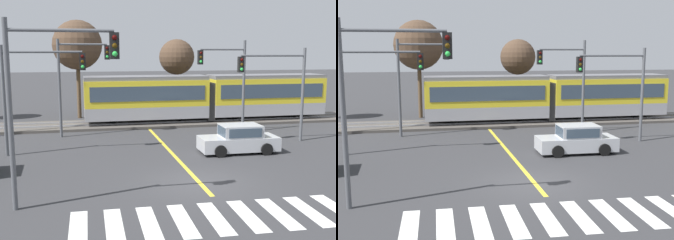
{
  "view_description": "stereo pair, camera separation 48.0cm",
  "coord_description": "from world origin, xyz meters",
  "views": [
    {
      "loc": [
        -4.81,
        -16.17,
        5.38
      ],
      "look_at": [
        0.06,
        6.51,
        1.6
      ],
      "focal_mm": 45.0,
      "sensor_mm": 36.0,
      "label": 1
    },
    {
      "loc": [
        -4.34,
        -16.27,
        5.38
      ],
      "look_at": [
        0.06,
        6.51,
        1.6
      ],
      "focal_mm": 45.0,
      "sensor_mm": 36.0,
      "label": 2
    }
  ],
  "objects": [
    {
      "name": "bare_tree_east",
      "position": [
        3.49,
        18.98,
        4.88
      ],
      "size": [
        3.0,
        3.0,
        6.43
      ],
      "color": "brown",
      "rests_on": "ground"
    },
    {
      "name": "light_rail_tram",
      "position": [
        4.85,
        14.45,
        2.05
      ],
      "size": [
        18.5,
        2.64,
        3.43
      ],
      "color": "#9E9EA3",
      "rests_on": "track_bed"
    },
    {
      "name": "track_bed",
      "position": [
        0.0,
        14.46,
        0.09
      ],
      "size": [
        120.0,
        4.0,
        0.18
      ],
      "primitive_type": "cube",
      "color": "#4C4742",
      "rests_on": "ground"
    },
    {
      "name": "lane_centre_line",
      "position": [
        0.0,
        5.36,
        0.0
      ],
      "size": [
        0.2,
        14.2,
        0.01
      ],
      "primitive_type": "cube",
      "color": "gold",
      "rests_on": "ground"
    },
    {
      "name": "crosswalk_stripe_6",
      "position": [
        1.65,
        -3.78,
        0.0
      ],
      "size": [
        0.63,
        2.81,
        0.01
      ],
      "primitive_type": "cube",
      "rotation": [
        0.0,
        0.0,
        -0.02
      ],
      "color": "silver",
      "rests_on": "ground"
    },
    {
      "name": "crosswalk_stripe_3",
      "position": [
        -1.65,
        -3.7,
        0.0
      ],
      "size": [
        0.63,
        2.81,
        0.01
      ],
      "primitive_type": "cube",
      "rotation": [
        0.0,
        0.0,
        -0.02
      ],
      "color": "silver",
      "rests_on": "ground"
    },
    {
      "name": "ground_plane",
      "position": [
        0.0,
        0.0,
        0.0
      ],
      "size": [
        200.0,
        200.0,
        0.0
      ],
      "primitive_type": "plane",
      "color": "#333335"
    },
    {
      "name": "crosswalk_stripe_4",
      "position": [
        -0.55,
        -3.73,
        0.0
      ],
      "size": [
        0.63,
        2.81,
        0.01
      ],
      "primitive_type": "cube",
      "rotation": [
        0.0,
        0.0,
        -0.02
      ],
      "color": "silver",
      "rests_on": "ground"
    },
    {
      "name": "crosswalk_stripe_8",
      "position": [
        3.85,
        -3.83,
        0.0
      ],
      "size": [
        0.63,
        2.81,
        0.01
      ],
      "primitive_type": "cube",
      "rotation": [
        0.0,
        0.0,
        -0.02
      ],
      "color": "silver",
      "rests_on": "ground"
    },
    {
      "name": "traffic_light_far_left",
      "position": [
        -4.88,
        10.94,
        4.07
      ],
      "size": [
        3.25,
        0.38,
        6.16
      ],
      "color": "#515459",
      "rests_on": "ground"
    },
    {
      "name": "bare_tree_west",
      "position": [
        -4.75,
        18.7,
        5.88
      ],
      "size": [
        3.96,
        3.96,
        7.88
      ],
      "color": "brown",
      "rests_on": "ground"
    },
    {
      "name": "crosswalk_stripe_0",
      "position": [
        -4.95,
        -3.62,
        0.0
      ],
      "size": [
        0.63,
        2.81,
        0.01
      ],
      "primitive_type": "cube",
      "rotation": [
        0.0,
        0.0,
        -0.02
      ],
      "color": "silver",
      "rests_on": "ground"
    },
    {
      "name": "crosswalk_stripe_7",
      "position": [
        2.75,
        -3.81,
        0.0
      ],
      "size": [
        0.63,
        2.81,
        0.01
      ],
      "primitive_type": "cube",
      "rotation": [
        0.0,
        0.0,
        -0.02
      ],
      "color": "silver",
      "rests_on": "ground"
    },
    {
      "name": "crosswalk_stripe_1",
      "position": [
        -3.85,
        -3.65,
        0.0
      ],
      "size": [
        0.63,
        2.81,
        0.01
      ],
      "primitive_type": "cube",
      "rotation": [
        0.0,
        0.0,
        -0.02
      ],
      "color": "silver",
      "rests_on": "ground"
    },
    {
      "name": "crosswalk_stripe_5",
      "position": [
        0.55,
        -3.76,
        0.0
      ],
      "size": [
        0.63,
        2.81,
        0.01
      ],
      "primitive_type": "cube",
      "rotation": [
        0.0,
        0.0,
        -0.02
      ],
      "color": "silver",
      "rests_on": "ground"
    },
    {
      "name": "rail_far",
      "position": [
        0.0,
        15.18,
        0.23
      ],
      "size": [
        120.0,
        0.08,
        0.1
      ],
      "primitive_type": "cube",
      "color": "#939399",
      "rests_on": "track_bed"
    },
    {
      "name": "traffic_light_near_left",
      "position": [
        -5.85,
        -1.58,
        4.27
      ],
      "size": [
        3.75,
        0.38,
        6.47
      ],
      "color": "#515459",
      "rests_on": "ground"
    },
    {
      "name": "crosswalk_stripe_2",
      "position": [
        -2.75,
        -3.68,
        0.0
      ],
      "size": [
        0.63,
        2.81,
        0.01
      ],
      "primitive_type": "cube",
      "rotation": [
        0.0,
        0.0,
        -0.02
      ],
      "color": "silver",
      "rests_on": "ground"
    },
    {
      "name": "sedan_crossing",
      "position": [
        3.54,
        4.66,
        0.7
      ],
      "size": [
        4.24,
        1.99,
        1.52
      ],
      "color": "#B7BABF",
      "rests_on": "ground"
    },
    {
      "name": "rail_near",
      "position": [
        0.0,
        13.74,
        0.23
      ],
      "size": [
        120.0,
        0.08,
        0.1
      ],
      "primitive_type": "cube",
      "color": "#939399",
      "rests_on": "track_bed"
    },
    {
      "name": "traffic_light_mid_left",
      "position": [
        -7.04,
        6.51,
        3.86
      ],
      "size": [
        4.25,
        0.38,
        5.72
      ],
      "color": "#515459",
      "rests_on": "ground"
    },
    {
      "name": "traffic_light_far_right",
      "position": [
        4.84,
        9.91,
        3.93
      ],
      "size": [
        3.25,
        0.38,
        6.11
      ],
      "color": "#515459",
      "rests_on": "ground"
    },
    {
      "name": "traffic_light_mid_right",
      "position": [
        6.89,
        6.76,
        3.74
      ],
      "size": [
        4.25,
        0.38,
        5.6
      ],
      "color": "#515459",
      "rests_on": "ground"
    }
  ]
}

